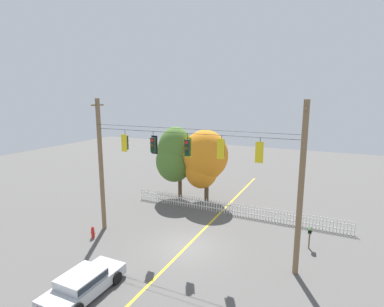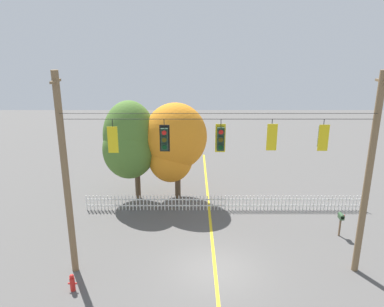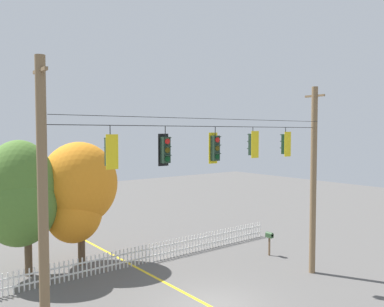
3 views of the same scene
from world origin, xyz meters
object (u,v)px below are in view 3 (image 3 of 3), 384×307
traffic_signal_northbound_secondary (165,150)px  traffic_signal_eastbound_side (286,144)px  traffic_signal_westbound_side (215,148)px  autumn_maple_mid (76,195)px  roadside_mailbox (269,236)px  traffic_signal_northbound_primary (253,144)px  traffic_signal_southbound_primary (110,152)px  autumn_maple_near_fence (20,197)px

traffic_signal_northbound_secondary → traffic_signal_eastbound_side: size_ratio=1.08×
traffic_signal_westbound_side → autumn_maple_mid: bearing=106.3°
traffic_signal_eastbound_side → roadside_mailbox: traffic_signal_eastbound_side is taller
traffic_signal_northbound_primary → traffic_signal_southbound_primary: bearing=180.0°
traffic_signal_southbound_primary → traffic_signal_eastbound_side: bearing=-0.0°
traffic_signal_northbound_secondary → traffic_signal_northbound_primary: 4.52m
traffic_signal_eastbound_side → autumn_maple_near_fence: traffic_signal_eastbound_side is taller
traffic_signal_northbound_primary → traffic_signal_eastbound_side: bearing=0.0°
traffic_signal_northbound_primary → roadside_mailbox: traffic_signal_northbound_primary is taller
traffic_signal_southbound_primary → traffic_signal_eastbound_side: same height
traffic_signal_southbound_primary → roadside_mailbox: bearing=15.6°
traffic_signal_westbound_side → autumn_maple_mid: traffic_signal_westbound_side is taller
autumn_maple_near_fence → traffic_signal_northbound_primary: bearing=-47.8°
traffic_signal_eastbound_side → autumn_maple_mid: traffic_signal_eastbound_side is taller
autumn_maple_near_fence → traffic_signal_eastbound_side: bearing=-40.4°
autumn_maple_near_fence → autumn_maple_mid: 2.86m
autumn_maple_mid → traffic_signal_westbound_side: bearing=-73.7°
autumn_maple_near_fence → roadside_mailbox: autumn_maple_near_fence is taller
traffic_signal_southbound_primary → autumn_maple_near_fence: 8.57m
autumn_maple_near_fence → roadside_mailbox: bearing=-22.1°
traffic_signal_southbound_primary → traffic_signal_eastbound_side: 8.85m
traffic_signal_westbound_side → traffic_signal_northbound_primary: 2.14m
traffic_signal_westbound_side → autumn_maple_mid: 9.06m
traffic_signal_westbound_side → autumn_maple_mid: (-2.43, 8.31, -2.67)m
traffic_signal_southbound_primary → traffic_signal_northbound_secondary: size_ratio=0.99×
roadside_mailbox → autumn_maple_mid: bearing=151.3°
traffic_signal_westbound_side → traffic_signal_eastbound_side: size_ratio=1.10×
roadside_mailbox → traffic_signal_northbound_primary: bearing=-146.3°
autumn_maple_near_fence → autumn_maple_mid: size_ratio=1.02×
autumn_maple_mid → roadside_mailbox: bearing=-28.7°
traffic_signal_southbound_primary → autumn_maple_near_fence: bearing=95.2°
traffic_signal_northbound_secondary → traffic_signal_westbound_side: (2.38, 0.00, 0.01)m
traffic_signal_northbound_secondary → roadside_mailbox: 11.20m
traffic_signal_northbound_secondary → traffic_signal_northbound_primary: size_ratio=1.09×
traffic_signal_northbound_secondary → traffic_signal_eastbound_side: 6.69m
traffic_signal_westbound_side → traffic_signal_eastbound_side: bearing=-0.3°
traffic_signal_northbound_secondary → roadside_mailbox: (9.32, 3.19, -5.33)m
traffic_signal_northbound_secondary → traffic_signal_westbound_side: same height
autumn_maple_mid → traffic_signal_southbound_primary: bearing=-104.3°
traffic_signal_westbound_side → roadside_mailbox: traffic_signal_westbound_side is taller
traffic_signal_northbound_secondary → traffic_signal_northbound_primary: bearing=-0.2°
traffic_signal_eastbound_side → traffic_signal_northbound_primary: bearing=-180.0°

